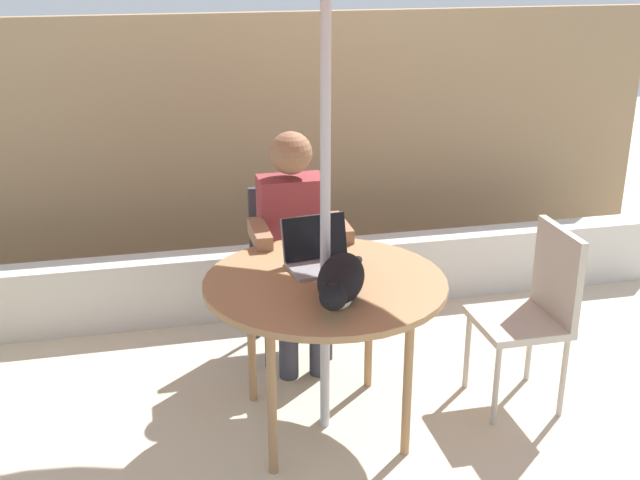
% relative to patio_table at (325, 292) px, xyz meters
% --- Properties ---
extents(ground_plane, '(14.00, 14.00, 0.00)m').
position_rel_patio_table_xyz_m(ground_plane, '(0.00, 0.00, -0.68)').
color(ground_plane, beige).
extents(fence_back, '(5.57, 0.08, 1.70)m').
position_rel_patio_table_xyz_m(fence_back, '(0.00, 2.02, 0.17)').
color(fence_back, '#937756').
rests_on(fence_back, ground).
extents(planter_wall_low, '(5.01, 0.20, 0.40)m').
position_rel_patio_table_xyz_m(planter_wall_low, '(0.00, 1.28, -0.48)').
color(planter_wall_low, beige).
rests_on(planter_wall_low, ground).
extents(patio_table, '(1.07, 1.07, 0.74)m').
position_rel_patio_table_xyz_m(patio_table, '(0.00, 0.00, 0.00)').
color(patio_table, '#9E754C').
rests_on(patio_table, ground).
extents(chair_occupied, '(0.40, 0.40, 0.89)m').
position_rel_patio_table_xyz_m(chair_occupied, '(0.00, 0.86, -0.16)').
color(chair_occupied, '#33383F').
rests_on(chair_occupied, ground).
extents(chair_empty, '(0.40, 0.40, 0.89)m').
position_rel_patio_table_xyz_m(chair_empty, '(1.03, -0.00, -0.16)').
color(chair_empty, '#B2A899').
rests_on(chair_empty, ground).
extents(person_seated, '(0.48, 0.48, 1.23)m').
position_rel_patio_table_xyz_m(person_seated, '(0.00, 0.70, 0.01)').
color(person_seated, maroon).
rests_on(person_seated, ground).
extents(laptop, '(0.33, 0.29, 0.21)m').
position_rel_patio_table_xyz_m(laptop, '(0.01, 0.18, 0.12)').
color(laptop, gray).
rests_on(laptop, patio_table).
extents(cat, '(0.35, 0.60, 0.17)m').
position_rel_patio_table_xyz_m(cat, '(0.01, -0.21, 0.14)').
color(cat, black).
rests_on(cat, patio_table).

